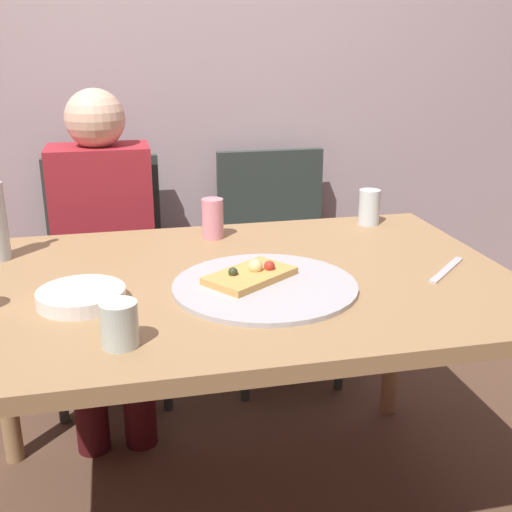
{
  "coord_description": "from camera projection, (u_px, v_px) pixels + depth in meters",
  "views": [
    {
      "loc": [
        -0.27,
        -1.5,
        1.33
      ],
      "look_at": [
        0.07,
        0.01,
        0.8
      ],
      "focal_mm": 44.52,
      "sensor_mm": 36.0,
      "label": 1
    }
  ],
  "objects": [
    {
      "name": "chair_left",
      "position": [
        107.0,
        262.0,
        2.45
      ],
      "size": [
        0.44,
        0.44,
        0.9
      ],
      "rotation": [
        0.0,
        0.0,
        3.14
      ],
      "color": "#2D3833",
      "rests_on": "ground_plane"
    },
    {
      "name": "pizza_tray",
      "position": [
        265.0,
        286.0,
        1.55
      ],
      "size": [
        0.46,
        0.46,
        0.01
      ],
      "primitive_type": "cylinder",
      "color": "#ADADB2",
      "rests_on": "dining_table"
    },
    {
      "name": "table_knife",
      "position": [
        447.0,
        270.0,
        1.67
      ],
      "size": [
        0.17,
        0.17,
        0.01
      ],
      "primitive_type": "cube",
      "rotation": [
        0.0,
        0.0,
        0.76
      ],
      "color": "#B7B7BC",
      "rests_on": "dining_table"
    },
    {
      "name": "soda_can",
      "position": [
        213.0,
        219.0,
        1.93
      ],
      "size": [
        0.07,
        0.07,
        0.12
      ],
      "primitive_type": "cylinder",
      "color": "pink",
      "rests_on": "dining_table"
    },
    {
      "name": "guest_in_sweater",
      "position": [
        104.0,
        242.0,
        2.27
      ],
      "size": [
        0.36,
        0.56,
        1.17
      ],
      "rotation": [
        0.0,
        0.0,
        3.14
      ],
      "color": "maroon",
      "rests_on": "ground_plane"
    },
    {
      "name": "plate_stack",
      "position": [
        81.0,
        296.0,
        1.46
      ],
      "size": [
        0.2,
        0.2,
        0.03
      ],
      "primitive_type": "cylinder",
      "color": "white",
      "rests_on": "dining_table"
    },
    {
      "name": "back_wall",
      "position": [
        177.0,
        46.0,
        2.51
      ],
      "size": [
        6.0,
        0.1,
        2.6
      ],
      "primitive_type": "cube",
      "color": "#B29EA3",
      "rests_on": "ground_plane"
    },
    {
      "name": "tumbler_far",
      "position": [
        369.0,
        207.0,
        2.07
      ],
      "size": [
        0.07,
        0.07,
        0.11
      ],
      "primitive_type": "cylinder",
      "color": "silver",
      "rests_on": "dining_table"
    },
    {
      "name": "chair_right",
      "position": [
        277.0,
        250.0,
        2.59
      ],
      "size": [
        0.44,
        0.44,
        0.9
      ],
      "rotation": [
        0.0,
        0.0,
        3.14
      ],
      "color": "#2D3833",
      "rests_on": "ground_plane"
    },
    {
      "name": "wine_glass",
      "position": [
        119.0,
        324.0,
        1.25
      ],
      "size": [
        0.08,
        0.08,
        0.09
      ],
      "primitive_type": "cylinder",
      "color": "#B7C6BC",
      "rests_on": "dining_table"
    },
    {
      "name": "pizza_slice_last",
      "position": [
        251.0,
        275.0,
        1.58
      ],
      "size": [
        0.25,
        0.23,
        0.05
      ],
      "color": "tan",
      "rests_on": "pizza_tray"
    },
    {
      "name": "dining_table",
      "position": [
        232.0,
        305.0,
        1.65
      ],
      "size": [
        1.45,
        0.96,
        0.75
      ],
      "color": "#99754C",
      "rests_on": "ground_plane"
    }
  ]
}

